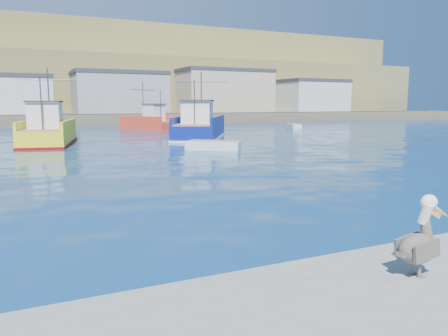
{
  "coord_description": "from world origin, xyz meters",
  "views": [
    {
      "loc": [
        -5.92,
        -9.36,
        3.34
      ],
      "look_at": [
        0.02,
        3.32,
        1.26
      ],
      "focal_mm": 35.0,
      "sensor_mm": 36.0,
      "label": 1
    }
  ],
  "objects_px": {
    "pelican": "(420,242)",
    "trawler_blue": "(200,128)",
    "boat_orange": "(149,122)",
    "skiff_far": "(294,126)",
    "trawler_yellow_b": "(49,132)",
    "skiff_mid": "(213,146)"
  },
  "relations": [
    {
      "from": "pelican",
      "to": "skiff_mid",
      "type": "bearing_deg",
      "value": 74.25
    },
    {
      "from": "boat_orange",
      "to": "skiff_far",
      "type": "distance_m",
      "value": 19.12
    },
    {
      "from": "trawler_blue",
      "to": "boat_orange",
      "type": "relative_size",
      "value": 1.36
    },
    {
      "from": "trawler_yellow_b",
      "to": "trawler_blue",
      "type": "xyz_separation_m",
      "value": [
        13.5,
        0.37,
        0.05
      ]
    },
    {
      "from": "trawler_blue",
      "to": "boat_orange",
      "type": "height_order",
      "value": "trawler_blue"
    },
    {
      "from": "trawler_blue",
      "to": "pelican",
      "type": "relative_size",
      "value": 8.28
    },
    {
      "from": "trawler_yellow_b",
      "to": "boat_orange",
      "type": "distance_m",
      "value": 20.8
    },
    {
      "from": "skiff_mid",
      "to": "pelican",
      "type": "xyz_separation_m",
      "value": [
        -6.73,
        -23.87,
        0.81
      ]
    },
    {
      "from": "skiff_far",
      "to": "pelican",
      "type": "height_order",
      "value": "pelican"
    },
    {
      "from": "trawler_blue",
      "to": "skiff_mid",
      "type": "xyz_separation_m",
      "value": [
        -3.03,
        -10.15,
        -0.75
      ]
    },
    {
      "from": "trawler_yellow_b",
      "to": "boat_orange",
      "type": "bearing_deg",
      "value": 51.4
    },
    {
      "from": "skiff_mid",
      "to": "pelican",
      "type": "relative_size",
      "value": 2.88
    },
    {
      "from": "skiff_far",
      "to": "pelican",
      "type": "relative_size",
      "value": 2.74
    },
    {
      "from": "boat_orange",
      "to": "skiff_mid",
      "type": "height_order",
      "value": "boat_orange"
    },
    {
      "from": "trawler_blue",
      "to": "skiff_mid",
      "type": "bearing_deg",
      "value": -106.63
    },
    {
      "from": "skiff_mid",
      "to": "boat_orange",
      "type": "bearing_deg",
      "value": 84.5
    },
    {
      "from": "trawler_blue",
      "to": "boat_orange",
      "type": "distance_m",
      "value": 15.89
    },
    {
      "from": "trawler_blue",
      "to": "pelican",
      "type": "xyz_separation_m",
      "value": [
        -9.76,
        -34.02,
        0.07
      ]
    },
    {
      "from": "skiff_mid",
      "to": "trawler_yellow_b",
      "type": "bearing_deg",
      "value": 136.94
    },
    {
      "from": "trawler_yellow_b",
      "to": "skiff_far",
      "type": "height_order",
      "value": "trawler_yellow_b"
    },
    {
      "from": "pelican",
      "to": "trawler_blue",
      "type": "bearing_deg",
      "value": 73.99
    },
    {
      "from": "trawler_blue",
      "to": "pelican",
      "type": "height_order",
      "value": "trawler_blue"
    }
  ]
}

